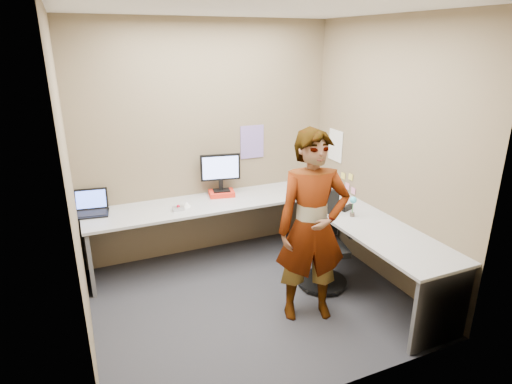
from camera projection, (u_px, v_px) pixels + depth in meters
name	position (u px, v px, depth m)	size (l,w,h in m)	color
ground	(252.00, 300.00, 4.28)	(3.00, 3.00, 0.00)	#29292E
wall_back	(208.00, 142.00, 4.95)	(3.00, 3.00, 0.00)	#736247
wall_right	(386.00, 154.00, 4.40)	(2.70, 2.70, 0.00)	#736247
wall_left	(72.00, 194.00, 3.27)	(2.70, 2.70, 0.00)	#736247
ceiling	(251.00, 8.00, 3.38)	(3.00, 3.00, 0.00)	white
desk	(276.00, 225.00, 4.58)	(2.98, 2.58, 0.73)	#B1B1B1
paper_ream	(222.00, 193.00, 5.03)	(0.29, 0.21, 0.06)	red
monitor	(220.00, 169.00, 4.95)	(0.46, 0.17, 0.44)	black
laptop	(91.00, 207.00, 4.51)	(0.38, 0.33, 0.24)	black
trackball_mouse	(178.00, 208.00, 4.59)	(0.12, 0.08, 0.07)	#B7B7BC
origami	(187.00, 204.00, 4.69)	(0.10, 0.10, 0.06)	white
stapler	(347.00, 208.00, 4.60)	(0.15, 0.04, 0.06)	black
flower	(353.00, 203.00, 4.40)	(0.07, 0.07, 0.22)	brown
calendar_purple	(252.00, 142.00, 5.17)	(0.30, 0.01, 0.40)	#846BB7
calendar_white	(335.00, 146.00, 5.20)	(0.01, 0.28, 0.38)	white
sticky_note_a	(351.00, 177.00, 5.00)	(0.01, 0.07, 0.07)	#F2E059
sticky_note_b	(347.00, 186.00, 5.09)	(0.01, 0.07, 0.07)	pink
sticky_note_c	(353.00, 191.00, 4.99)	(0.01, 0.07, 0.07)	pink
sticky_note_d	(343.00, 176.00, 5.14)	(0.01, 0.07, 0.07)	#F2E059
office_chair	(322.00, 248.00, 4.48)	(0.55, 0.53, 0.98)	black
person	(312.00, 228.00, 3.79)	(0.65, 0.43, 1.78)	#999399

